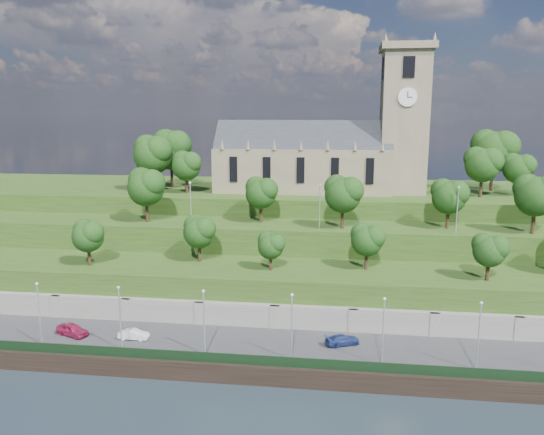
# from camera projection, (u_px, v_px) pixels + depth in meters

# --- Properties ---
(ground) EXTENTS (320.00, 320.00, 0.00)m
(ground) POSITION_uv_depth(u_px,v_px,m) (308.00, 388.00, 57.35)
(ground) COLOR #1B252B
(ground) RESTS_ON ground
(promenade) EXTENTS (160.00, 12.00, 2.00)m
(promenade) POSITION_uv_depth(u_px,v_px,m) (311.00, 355.00, 63.00)
(promenade) COLOR #2D2D30
(promenade) RESTS_ON ground
(quay_wall) EXTENTS (160.00, 0.50, 2.20)m
(quay_wall) POSITION_uv_depth(u_px,v_px,m) (308.00, 379.00, 57.09)
(quay_wall) COLOR black
(quay_wall) RESTS_ON ground
(fence) EXTENTS (160.00, 0.10, 1.20)m
(fence) POSITION_uv_depth(u_px,v_px,m) (308.00, 363.00, 57.44)
(fence) COLOR black
(fence) RESTS_ON promenade
(retaining_wall) EXTENTS (160.00, 2.10, 5.00)m
(retaining_wall) POSITION_uv_depth(u_px,v_px,m) (314.00, 324.00, 68.52)
(retaining_wall) COLOR slate
(retaining_wall) RESTS_ON ground
(embankment_lower) EXTENTS (160.00, 12.00, 8.00)m
(embankment_lower) POSITION_uv_depth(u_px,v_px,m) (316.00, 297.00, 74.10)
(embankment_lower) COLOR #253F15
(embankment_lower) RESTS_ON ground
(embankment_upper) EXTENTS (160.00, 10.00, 12.00)m
(embankment_upper) POSITION_uv_depth(u_px,v_px,m) (319.00, 262.00, 84.42)
(embankment_upper) COLOR #253F15
(embankment_upper) RESTS_ON ground
(hilltop) EXTENTS (160.00, 32.00, 15.00)m
(hilltop) POSITION_uv_depth(u_px,v_px,m) (324.00, 226.00, 104.58)
(hilltop) COLOR #253F15
(hilltop) RESTS_ON ground
(church) EXTENTS (38.60, 12.35, 27.60)m
(church) POSITION_uv_depth(u_px,v_px,m) (329.00, 151.00, 97.68)
(church) COLOR #6E634D
(church) RESTS_ON hilltop
(trees_lower) EXTENTS (70.11, 8.51, 6.83)m
(trees_lower) POSITION_uv_depth(u_px,v_px,m) (321.00, 239.00, 72.60)
(trees_lower) COLOR black
(trees_lower) RESTS_ON embankment_lower
(trees_upper) EXTENTS (65.31, 8.39, 8.78)m
(trees_upper) POSITION_uv_depth(u_px,v_px,m) (340.00, 191.00, 80.88)
(trees_upper) COLOR black
(trees_upper) RESTS_ON embankment_upper
(trees_hilltop) EXTENTS (71.85, 16.41, 11.43)m
(trees_hilltop) POSITION_uv_depth(u_px,v_px,m) (313.00, 154.00, 97.84)
(trees_hilltop) COLOR black
(trees_hilltop) RESTS_ON hilltop
(lamp_posts_promenade) EXTENTS (60.36, 0.36, 7.82)m
(lamp_posts_promenade) POSITION_uv_depth(u_px,v_px,m) (292.00, 322.00, 58.79)
(lamp_posts_promenade) COLOR #B2B2B7
(lamp_posts_promenade) RESTS_ON promenade
(lamp_posts_upper) EXTENTS (40.36, 0.36, 6.92)m
(lamp_posts_upper) POSITION_uv_depth(u_px,v_px,m) (320.00, 203.00, 79.57)
(lamp_posts_upper) COLOR #B2B2B7
(lamp_posts_upper) RESTS_ON embankment_upper
(car_left) EXTENTS (4.75, 3.23, 1.50)m
(car_left) POSITION_uv_depth(u_px,v_px,m) (72.00, 330.00, 66.03)
(car_left) COLOR maroon
(car_left) RESTS_ON promenade
(car_middle) EXTENTS (3.75, 1.34, 1.23)m
(car_middle) POSITION_uv_depth(u_px,v_px,m) (134.00, 334.00, 64.97)
(car_middle) COLOR silver
(car_middle) RESTS_ON promenade
(car_right) EXTENTS (4.56, 3.26, 1.23)m
(car_right) POSITION_uv_depth(u_px,v_px,m) (342.00, 340.00, 63.38)
(car_right) COLOR navy
(car_right) RESTS_ON promenade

